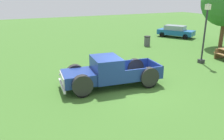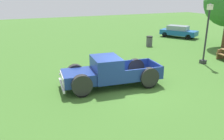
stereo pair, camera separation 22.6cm
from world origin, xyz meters
name	(u,v)px [view 1 (the left image)]	position (x,y,z in m)	size (l,w,h in m)	color
ground_plane	(131,88)	(0.00, 0.00, 0.00)	(80.00, 80.00, 0.00)	#3D6B28
pickup_truck_foreground	(105,73)	(-0.76, -1.17, 0.78)	(2.60, 5.52, 1.63)	navy
sedan_distant_a	(176,31)	(-10.79, 12.18, 0.70)	(4.26, 3.39, 1.33)	#195699
lamp_post_near	(205,33)	(-1.83, 6.91, 2.18)	(0.36, 0.36, 4.16)	#2D2D33
trash_can	(147,41)	(-8.26, 6.59, 0.48)	(0.59, 0.59, 0.95)	#4C4C51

